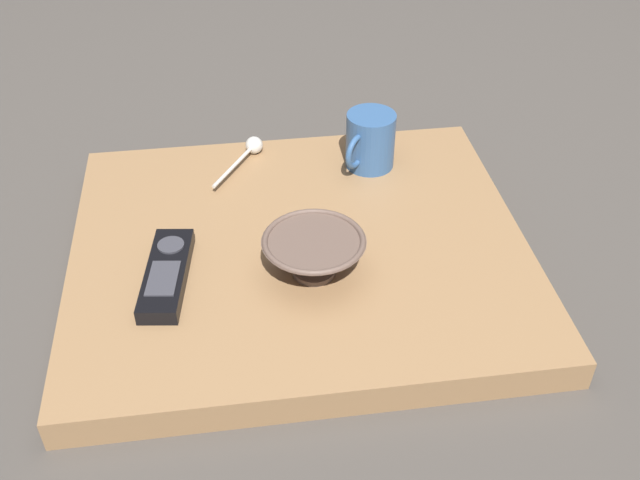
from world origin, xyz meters
name	(u,v)px	position (x,y,z in m)	size (l,w,h in m)	color
ground_plane	(300,265)	(0.00, 0.00, 0.00)	(6.00, 6.00, 0.00)	#47423D
table	(300,253)	(0.00, 0.00, 0.02)	(0.65, 0.56, 0.04)	#936D47
cereal_bowl	(314,253)	(0.01, -0.07, 0.08)	(0.14, 0.14, 0.06)	brown
coffee_mug	(370,141)	(0.14, 0.18, 0.09)	(0.09, 0.10, 0.09)	#33598C
teaspoon	(251,148)	(-0.05, 0.24, 0.06)	(0.09, 0.13, 0.03)	silver
tv_remote_near	(167,274)	(-0.19, -0.06, 0.06)	(0.07, 0.18, 0.03)	black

